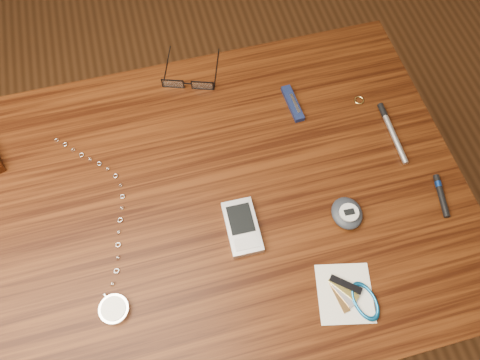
{
  "coord_description": "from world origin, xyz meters",
  "views": [
    {
      "loc": [
        -0.02,
        -0.36,
        1.55
      ],
      "look_at": [
        0.08,
        0.02,
        0.76
      ],
      "focal_mm": 35.0,
      "sensor_mm": 36.0,
      "label": 1
    }
  ],
  "objects_px": {
    "desk": "(206,223)",
    "pda_phone": "(242,227)",
    "notepad_keys": "(355,297)",
    "pedometer": "(347,213)",
    "eyeglasses": "(188,82)",
    "pocket_knife": "(293,103)",
    "silver_pen": "(390,128)",
    "pocket_watch": "(113,300)"
  },
  "relations": [
    {
      "from": "pedometer",
      "to": "notepad_keys",
      "type": "distance_m",
      "value": 0.15
    },
    {
      "from": "pocket_knife",
      "to": "desk",
      "type": "bearing_deg",
      "value": -143.38
    },
    {
      "from": "eyeglasses",
      "to": "pda_phone",
      "type": "height_order",
      "value": "eyeglasses"
    },
    {
      "from": "pedometer",
      "to": "silver_pen",
      "type": "height_order",
      "value": "pedometer"
    },
    {
      "from": "eyeglasses",
      "to": "pedometer",
      "type": "bearing_deg",
      "value": -59.22
    },
    {
      "from": "pocket_watch",
      "to": "eyeglasses",
      "type": "bearing_deg",
      "value": 62.42
    },
    {
      "from": "desk",
      "to": "pocket_knife",
      "type": "relative_size",
      "value": 11.13
    },
    {
      "from": "pedometer",
      "to": "eyeglasses",
      "type": "bearing_deg",
      "value": 120.78
    },
    {
      "from": "eyeglasses",
      "to": "pedometer",
      "type": "height_order",
      "value": "pedometer"
    },
    {
      "from": "pedometer",
      "to": "pocket_knife",
      "type": "bearing_deg",
      "value": 94.32
    },
    {
      "from": "desk",
      "to": "notepad_keys",
      "type": "relative_size",
      "value": 8.26
    },
    {
      "from": "desk",
      "to": "silver_pen",
      "type": "bearing_deg",
      "value": 8.78
    },
    {
      "from": "pda_phone",
      "to": "pocket_knife",
      "type": "relative_size",
      "value": 1.19
    },
    {
      "from": "pda_phone",
      "to": "notepad_keys",
      "type": "distance_m",
      "value": 0.23
    },
    {
      "from": "eyeglasses",
      "to": "pocket_watch",
      "type": "bearing_deg",
      "value": -117.58
    },
    {
      "from": "pocket_knife",
      "to": "pedometer",
      "type": "bearing_deg",
      "value": -85.68
    },
    {
      "from": "notepad_keys",
      "to": "pedometer",
      "type": "bearing_deg",
      "value": 75.05
    },
    {
      "from": "pedometer",
      "to": "notepad_keys",
      "type": "xyz_separation_m",
      "value": [
        -0.04,
        -0.15,
        -0.01
      ]
    },
    {
      "from": "notepad_keys",
      "to": "desk",
      "type": "bearing_deg",
      "value": 131.62
    },
    {
      "from": "desk",
      "to": "pda_phone",
      "type": "bearing_deg",
      "value": -49.32
    },
    {
      "from": "eyeglasses",
      "to": "pocket_knife",
      "type": "height_order",
      "value": "eyeglasses"
    },
    {
      "from": "notepad_keys",
      "to": "eyeglasses",
      "type": "bearing_deg",
      "value": 109.34
    },
    {
      "from": "pda_phone",
      "to": "eyeglasses",
      "type": "bearing_deg",
      "value": 94.54
    },
    {
      "from": "desk",
      "to": "pocket_watch",
      "type": "xyz_separation_m",
      "value": [
        -0.19,
        -0.14,
        0.11
      ]
    },
    {
      "from": "desk",
      "to": "notepad_keys",
      "type": "height_order",
      "value": "notepad_keys"
    },
    {
      "from": "eyeglasses",
      "to": "notepad_keys",
      "type": "xyz_separation_m",
      "value": [
        0.18,
        -0.52,
        -0.01
      ]
    },
    {
      "from": "silver_pen",
      "to": "eyeglasses",
      "type": "bearing_deg",
      "value": 150.13
    },
    {
      "from": "pocket_watch",
      "to": "pedometer",
      "type": "height_order",
      "value": "pedometer"
    },
    {
      "from": "desk",
      "to": "pda_phone",
      "type": "distance_m",
      "value": 0.14
    },
    {
      "from": "pocket_watch",
      "to": "silver_pen",
      "type": "height_order",
      "value": "pocket_watch"
    },
    {
      "from": "eyeglasses",
      "to": "silver_pen",
      "type": "xyz_separation_m",
      "value": [
        0.37,
        -0.21,
        -0.01
      ]
    },
    {
      "from": "silver_pen",
      "to": "pocket_watch",
      "type": "bearing_deg",
      "value": -161.1
    },
    {
      "from": "pocket_watch",
      "to": "pda_phone",
      "type": "xyz_separation_m",
      "value": [
        0.24,
        0.07,
        0.0
      ]
    },
    {
      "from": "eyeglasses",
      "to": "silver_pen",
      "type": "relative_size",
      "value": 1.01
    },
    {
      "from": "eyeglasses",
      "to": "pocket_knife",
      "type": "xyz_separation_m",
      "value": [
        0.2,
        -0.11,
        -0.01
      ]
    },
    {
      "from": "pocket_watch",
      "to": "pocket_knife",
      "type": "relative_size",
      "value": 4.35
    },
    {
      "from": "eyeglasses",
      "to": "pedometer",
      "type": "xyz_separation_m",
      "value": [
        0.22,
        -0.37,
        0.0
      ]
    },
    {
      "from": "notepad_keys",
      "to": "silver_pen",
      "type": "distance_m",
      "value": 0.36
    },
    {
      "from": "notepad_keys",
      "to": "pocket_knife",
      "type": "relative_size",
      "value": 1.35
    },
    {
      "from": "pocket_watch",
      "to": "pedometer",
      "type": "distance_m",
      "value": 0.44
    },
    {
      "from": "desk",
      "to": "pda_phone",
      "type": "relative_size",
      "value": 9.32
    },
    {
      "from": "pocket_watch",
      "to": "pocket_knife",
      "type": "bearing_deg",
      "value": 36.73
    }
  ]
}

